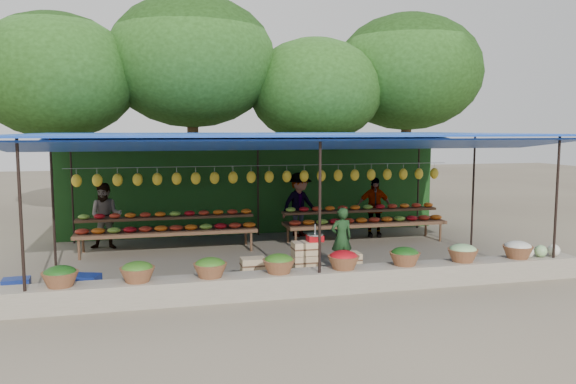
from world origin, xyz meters
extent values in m
plane|color=#695D4D|center=(0.00, 0.00, 0.00)|extent=(60.00, 60.00, 0.00)
cube|color=gray|center=(0.00, -2.75, 0.20)|extent=(10.60, 0.55, 0.40)
cylinder|color=black|center=(-4.80, -2.90, 1.40)|extent=(0.05, 0.05, 2.80)
cylinder|color=black|center=(0.00, -2.90, 1.40)|extent=(0.05, 0.05, 2.80)
cylinder|color=black|center=(4.80, -2.90, 1.40)|extent=(0.05, 0.05, 2.80)
cylinder|color=black|center=(-4.80, 0.00, 1.40)|extent=(0.05, 0.05, 2.80)
cylinder|color=black|center=(4.80, 0.00, 1.40)|extent=(0.05, 0.05, 2.80)
cylinder|color=black|center=(-4.80, 2.90, 1.40)|extent=(0.05, 0.05, 2.80)
cylinder|color=black|center=(0.00, 2.90, 1.40)|extent=(0.05, 0.05, 2.80)
cylinder|color=black|center=(4.80, 2.90, 1.40)|extent=(0.05, 0.05, 2.80)
cube|color=#173FAF|center=(0.00, 0.00, 2.80)|extent=(10.80, 6.60, 0.04)
cube|color=#173FAF|center=(0.00, -2.00, 2.62)|extent=(10.80, 2.19, 0.26)
cube|color=#173FAF|center=(0.00, 2.00, 2.62)|extent=(10.80, 2.19, 0.26)
cylinder|color=#A7A8AD|center=(0.00, 1.40, 2.02)|extent=(9.60, 0.01, 0.01)
ellipsoid|color=yellow|center=(-4.50, 1.40, 1.74)|extent=(0.23, 0.17, 0.30)
ellipsoid|color=yellow|center=(-4.05, 1.40, 1.74)|extent=(0.23, 0.17, 0.30)
ellipsoid|color=yellow|center=(-3.60, 1.40, 1.74)|extent=(0.23, 0.17, 0.30)
ellipsoid|color=yellow|center=(-3.15, 1.40, 1.74)|extent=(0.23, 0.17, 0.30)
ellipsoid|color=yellow|center=(-2.70, 1.40, 1.74)|extent=(0.23, 0.17, 0.30)
ellipsoid|color=yellow|center=(-2.25, 1.40, 1.74)|extent=(0.23, 0.17, 0.30)
ellipsoid|color=yellow|center=(-1.80, 1.40, 1.74)|extent=(0.23, 0.17, 0.30)
ellipsoid|color=yellow|center=(-1.35, 1.40, 1.74)|extent=(0.23, 0.17, 0.30)
ellipsoid|color=yellow|center=(-0.90, 1.40, 1.74)|extent=(0.23, 0.17, 0.30)
ellipsoid|color=yellow|center=(-0.45, 1.40, 1.74)|extent=(0.23, 0.17, 0.30)
ellipsoid|color=yellow|center=(0.00, 1.40, 1.74)|extent=(0.23, 0.17, 0.30)
ellipsoid|color=yellow|center=(0.45, 1.40, 1.74)|extent=(0.23, 0.17, 0.30)
ellipsoid|color=yellow|center=(0.90, 1.40, 1.74)|extent=(0.23, 0.17, 0.30)
ellipsoid|color=yellow|center=(1.35, 1.40, 1.74)|extent=(0.23, 0.17, 0.30)
ellipsoid|color=yellow|center=(1.80, 1.40, 1.74)|extent=(0.23, 0.17, 0.30)
ellipsoid|color=yellow|center=(2.25, 1.40, 1.74)|extent=(0.23, 0.17, 0.30)
ellipsoid|color=yellow|center=(2.70, 1.40, 1.74)|extent=(0.23, 0.17, 0.30)
ellipsoid|color=yellow|center=(3.15, 1.40, 1.74)|extent=(0.23, 0.17, 0.30)
ellipsoid|color=yellow|center=(3.60, 1.40, 1.74)|extent=(0.23, 0.17, 0.30)
ellipsoid|color=yellow|center=(4.05, 1.40, 1.74)|extent=(0.23, 0.17, 0.30)
ellipsoid|color=yellow|center=(4.50, 1.40, 1.74)|extent=(0.23, 0.17, 0.30)
ellipsoid|color=#1B4B14|center=(-4.30, -2.75, 0.62)|extent=(0.52, 0.52, 0.23)
ellipsoid|color=#34661B|center=(-3.10, -2.75, 0.62)|extent=(0.52, 0.52, 0.23)
ellipsoid|color=#34661B|center=(-1.90, -2.75, 0.62)|extent=(0.52, 0.52, 0.23)
ellipsoid|color=#34661B|center=(-0.70, -2.75, 0.62)|extent=(0.52, 0.52, 0.23)
ellipsoid|color=#A60D14|center=(0.50, -2.75, 0.62)|extent=(0.52, 0.52, 0.23)
ellipsoid|color=#1B4B14|center=(1.70, -2.75, 0.62)|extent=(0.52, 0.52, 0.23)
ellipsoid|color=#91C67C|center=(2.90, -2.75, 0.62)|extent=(0.52, 0.52, 0.23)
ellipsoid|color=beige|center=(4.10, -2.75, 0.62)|extent=(0.52, 0.52, 0.23)
cube|color=#1C4D1B|center=(0.00, 3.15, 1.25)|extent=(10.60, 0.06, 2.50)
cylinder|color=#3D2A16|center=(-5.50, 5.80, 1.98)|extent=(0.36, 0.36, 3.97)
ellipsoid|color=#18320D|center=(-5.50, 5.80, 4.46)|extent=(4.77, 4.77, 3.69)
cylinder|color=#3D2A16|center=(-1.50, 6.20, 2.24)|extent=(0.36, 0.36, 4.48)
ellipsoid|color=#18320D|center=(-1.50, 6.20, 5.04)|extent=(5.39, 5.39, 4.17)
cylinder|color=#3D2A16|center=(2.50, 5.90, 1.86)|extent=(0.36, 0.36, 3.71)
ellipsoid|color=#18320D|center=(2.50, 5.90, 4.18)|extent=(4.47, 4.47, 3.45)
cylinder|color=#3D2A16|center=(6.00, 6.30, 2.18)|extent=(0.36, 0.36, 4.35)
ellipsoid|color=#18320D|center=(6.00, 6.30, 4.90)|extent=(5.24, 5.24, 4.05)
cube|color=#4D311F|center=(-2.50, 1.30, 0.50)|extent=(4.20, 0.95, 0.08)
cube|color=#4D311F|center=(-2.50, 1.60, 0.78)|extent=(4.20, 0.35, 0.06)
cylinder|color=#4D311F|center=(-4.45, 0.90, 0.25)|extent=(0.06, 0.06, 0.50)
cylinder|color=#4D311F|center=(-0.55, 0.90, 0.25)|extent=(0.06, 0.06, 0.50)
cylinder|color=#4D311F|center=(-4.45, 1.70, 0.25)|extent=(0.06, 0.06, 0.50)
cylinder|color=#4D311F|center=(-0.55, 1.70, 0.25)|extent=(0.06, 0.06, 0.50)
ellipsoid|color=#B52D19|center=(-4.40, 1.15, 0.60)|extent=(0.31, 0.26, 0.13)
ellipsoid|color=#7FB638|center=(-4.40, 1.60, 0.87)|extent=(0.26, 0.22, 0.12)
ellipsoid|color=orange|center=(-4.05, 1.15, 0.60)|extent=(0.31, 0.26, 0.13)
ellipsoid|color=#A60D14|center=(-4.05, 1.60, 0.87)|extent=(0.26, 0.22, 0.12)
ellipsoid|color=#7FB638|center=(-3.70, 1.15, 0.60)|extent=(0.31, 0.26, 0.13)
ellipsoid|color=#B52D19|center=(-3.70, 1.60, 0.87)|extent=(0.26, 0.22, 0.12)
ellipsoid|color=#A60D14|center=(-3.35, 1.15, 0.60)|extent=(0.31, 0.26, 0.13)
ellipsoid|color=orange|center=(-3.35, 1.60, 0.87)|extent=(0.26, 0.22, 0.12)
ellipsoid|color=#B52D19|center=(-3.00, 1.15, 0.60)|extent=(0.31, 0.26, 0.13)
ellipsoid|color=#B52D19|center=(-3.00, 1.60, 0.87)|extent=(0.26, 0.22, 0.12)
ellipsoid|color=orange|center=(-2.65, 1.15, 0.60)|extent=(0.31, 0.26, 0.13)
ellipsoid|color=orange|center=(-2.65, 1.60, 0.87)|extent=(0.26, 0.22, 0.12)
ellipsoid|color=#B52D19|center=(-2.30, 1.15, 0.60)|extent=(0.31, 0.26, 0.13)
ellipsoid|color=#7FB638|center=(-2.30, 1.60, 0.87)|extent=(0.26, 0.22, 0.12)
ellipsoid|color=orange|center=(-1.95, 1.15, 0.60)|extent=(0.31, 0.26, 0.13)
ellipsoid|color=#A60D14|center=(-1.95, 1.60, 0.87)|extent=(0.26, 0.22, 0.12)
ellipsoid|color=#7FB638|center=(-1.60, 1.15, 0.60)|extent=(0.31, 0.26, 0.13)
ellipsoid|color=#B52D19|center=(-1.60, 1.60, 0.87)|extent=(0.26, 0.22, 0.12)
ellipsoid|color=#A60D14|center=(-1.25, 1.15, 0.60)|extent=(0.31, 0.26, 0.13)
ellipsoid|color=orange|center=(-1.25, 1.60, 0.87)|extent=(0.26, 0.22, 0.12)
ellipsoid|color=#B52D19|center=(-0.90, 1.15, 0.60)|extent=(0.31, 0.26, 0.13)
ellipsoid|color=#B52D19|center=(-0.90, 1.60, 0.87)|extent=(0.26, 0.22, 0.12)
ellipsoid|color=orange|center=(-0.55, 1.15, 0.60)|extent=(0.31, 0.26, 0.13)
ellipsoid|color=orange|center=(-0.55, 1.60, 0.87)|extent=(0.26, 0.22, 0.12)
cube|color=#4D311F|center=(2.50, 1.30, 0.50)|extent=(4.20, 0.95, 0.08)
cube|color=#4D311F|center=(2.50, 1.60, 0.78)|extent=(4.20, 0.35, 0.06)
cylinder|color=#4D311F|center=(0.55, 0.90, 0.25)|extent=(0.06, 0.06, 0.50)
cylinder|color=#4D311F|center=(4.45, 0.90, 0.25)|extent=(0.06, 0.06, 0.50)
cylinder|color=#4D311F|center=(0.55, 1.70, 0.25)|extent=(0.06, 0.06, 0.50)
cylinder|color=#4D311F|center=(4.45, 1.70, 0.25)|extent=(0.06, 0.06, 0.50)
ellipsoid|color=#B52D19|center=(0.60, 1.15, 0.60)|extent=(0.31, 0.26, 0.13)
ellipsoid|color=#7FB638|center=(0.60, 1.60, 0.87)|extent=(0.26, 0.22, 0.12)
ellipsoid|color=orange|center=(0.95, 1.15, 0.60)|extent=(0.31, 0.26, 0.13)
ellipsoid|color=#A60D14|center=(0.95, 1.60, 0.87)|extent=(0.26, 0.22, 0.12)
ellipsoid|color=#7FB638|center=(1.30, 1.15, 0.60)|extent=(0.31, 0.26, 0.13)
ellipsoid|color=#B52D19|center=(1.30, 1.60, 0.87)|extent=(0.26, 0.22, 0.12)
ellipsoid|color=#A60D14|center=(1.65, 1.15, 0.60)|extent=(0.31, 0.26, 0.13)
ellipsoid|color=orange|center=(1.65, 1.60, 0.87)|extent=(0.26, 0.22, 0.12)
ellipsoid|color=#B52D19|center=(2.00, 1.15, 0.60)|extent=(0.31, 0.26, 0.13)
ellipsoid|color=#B52D19|center=(2.00, 1.60, 0.87)|extent=(0.26, 0.22, 0.12)
ellipsoid|color=orange|center=(2.35, 1.15, 0.60)|extent=(0.31, 0.26, 0.13)
ellipsoid|color=orange|center=(2.35, 1.60, 0.87)|extent=(0.26, 0.22, 0.12)
ellipsoid|color=#B52D19|center=(2.70, 1.15, 0.60)|extent=(0.31, 0.26, 0.13)
ellipsoid|color=#7FB638|center=(2.70, 1.60, 0.87)|extent=(0.26, 0.22, 0.12)
ellipsoid|color=orange|center=(3.05, 1.15, 0.60)|extent=(0.31, 0.26, 0.13)
ellipsoid|color=#A60D14|center=(3.05, 1.60, 0.87)|extent=(0.26, 0.22, 0.12)
ellipsoid|color=#7FB638|center=(3.40, 1.15, 0.60)|extent=(0.31, 0.26, 0.13)
ellipsoid|color=#B52D19|center=(3.40, 1.60, 0.87)|extent=(0.26, 0.22, 0.12)
ellipsoid|color=#A60D14|center=(3.75, 1.15, 0.60)|extent=(0.31, 0.26, 0.13)
ellipsoid|color=orange|center=(3.75, 1.60, 0.87)|extent=(0.26, 0.22, 0.12)
ellipsoid|color=#B52D19|center=(4.10, 1.15, 0.60)|extent=(0.31, 0.26, 0.13)
ellipsoid|color=#B52D19|center=(4.10, 1.60, 0.87)|extent=(0.26, 0.22, 0.12)
ellipsoid|color=orange|center=(4.45, 1.15, 0.60)|extent=(0.31, 0.26, 0.13)
ellipsoid|color=orange|center=(4.45, 1.60, 0.87)|extent=(0.26, 0.22, 0.12)
cube|color=tan|center=(-1.02, -1.98, 0.12)|extent=(0.45, 0.34, 0.25)
cube|color=tan|center=(-1.02, -1.98, 0.39)|extent=(0.45, 0.34, 0.25)
cube|color=tan|center=(-0.02, -1.98, 0.12)|extent=(0.45, 0.34, 0.25)
cube|color=tan|center=(-0.02, -1.98, 0.39)|extent=(0.45, 0.34, 0.25)
cube|color=tan|center=(-0.02, -1.98, 0.65)|extent=(0.45, 0.34, 0.25)
cube|color=tan|center=(0.88, -1.98, 0.12)|extent=(0.45, 0.34, 0.25)
cube|color=tan|center=(0.88, -1.98, 0.39)|extent=(0.45, 0.34, 0.25)
cube|color=#AD0D13|center=(0.19, -1.98, 0.83)|extent=(0.29, 0.25, 0.12)
cylinder|color=#A7A8AD|center=(0.19, -1.98, 0.90)|extent=(0.31, 0.31, 0.03)
cylinder|color=#A7A8AD|center=(0.19, -1.98, 1.00)|extent=(0.03, 0.03, 0.22)
imported|color=#1B3C1B|center=(1.00, -1.21, 0.65)|extent=(0.49, 0.35, 1.29)
imported|color=slate|center=(-3.94, 2.03, 0.81)|extent=(0.85, 0.70, 1.62)
imported|color=slate|center=(1.07, 2.46, 0.87)|extent=(1.28, 1.00, 1.75)
imported|color=slate|center=(3.02, 1.94, 0.81)|extent=(1.01, 0.60, 1.62)
cube|color=navy|center=(-4.05, -1.68, 0.15)|extent=(0.59, 0.51, 0.30)
cube|color=navy|center=(-5.22, -1.55, 0.14)|extent=(0.48, 0.36, 0.27)
camera|label=1|loc=(-2.83, -12.15, 2.91)|focal=35.00mm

